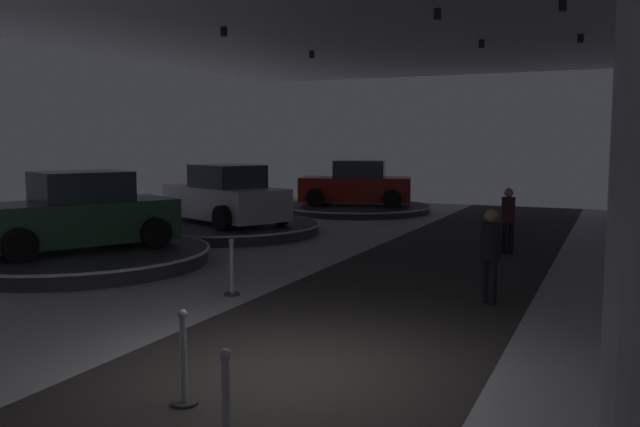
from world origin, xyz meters
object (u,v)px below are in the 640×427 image
display_car_deep_left (356,185)px  display_platform_mid_left (77,256)px  visitor_walking_far (508,216)px  display_platform_deep_left (355,208)px  visitor_walking_near (490,250)px  display_car_mid_left (77,215)px  display_car_far_left (225,197)px  display_platform_far_left (225,227)px

display_car_deep_left → display_platform_mid_left: bearing=-97.3°
display_car_deep_left → visitor_walking_far: display_car_deep_left is taller
display_platform_mid_left → display_platform_deep_left: size_ratio=1.01×
visitor_walking_far → display_platform_deep_left: bearing=132.0°
display_platform_deep_left → display_car_deep_left: 0.88m
display_platform_deep_left → visitor_walking_near: size_ratio=3.64×
display_platform_deep_left → visitor_walking_far: size_ratio=3.64×
visitor_walking_far → display_platform_mid_left: bearing=-147.9°
display_platform_deep_left → visitor_walking_near: (7.36, -12.97, 0.76)m
visitor_walking_far → display_car_mid_left: bearing=-148.0°
display_platform_mid_left → display_platform_deep_left: display_platform_mid_left is taller
display_car_mid_left → display_car_deep_left: (1.64, 12.92, -0.07)m
visitor_walking_far → visitor_walking_near: bearing=-84.6°
display_platform_mid_left → visitor_walking_far: bearing=32.1°
display_car_far_left → display_platform_far_left: bearing=154.5°
display_car_far_left → display_platform_mid_left: bearing=-93.7°
display_platform_mid_left → display_car_mid_left: bearing=62.5°
display_platform_far_left → display_car_mid_left: 5.66m
visitor_walking_near → display_car_mid_left: bearing=179.7°
display_platform_far_left → visitor_walking_near: (8.65, -5.63, 0.73)m
display_car_far_left → display_car_mid_left: size_ratio=1.00×
display_platform_mid_left → visitor_walking_near: (8.98, -0.03, 0.72)m
display_platform_far_left → display_platform_mid_left: display_platform_mid_left is taller
display_platform_far_left → visitor_walking_far: size_ratio=3.52×
display_car_far_left → display_platform_deep_left: display_car_far_left is taller
display_car_mid_left → display_platform_mid_left: bearing=-117.5°
visitor_walking_near → visitor_walking_far: size_ratio=1.00×
display_platform_far_left → visitor_walking_far: 8.18m
display_platform_far_left → visitor_walking_far: visitor_walking_far is taller
display_platform_far_left → display_car_deep_left: (1.33, 7.35, 0.85)m
display_platform_far_left → display_platform_mid_left: size_ratio=0.96×
display_car_mid_left → display_platform_deep_left: 13.05m
display_car_mid_left → visitor_walking_far: size_ratio=2.87×
display_platform_far_left → visitor_walking_near: visitor_walking_near is taller
display_car_far_left → display_platform_mid_left: size_ratio=0.78×
display_car_mid_left → visitor_walking_near: size_ratio=2.87×
display_platform_far_left → display_car_far_left: bearing=-25.5°
display_platform_mid_left → display_car_deep_left: bearing=82.7°
visitor_walking_near → display_platform_deep_left: bearing=119.6°
display_car_deep_left → display_platform_deep_left: bearing=-164.2°
display_car_mid_left → visitor_walking_near: 8.97m
display_car_far_left → display_platform_deep_left: 7.52m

